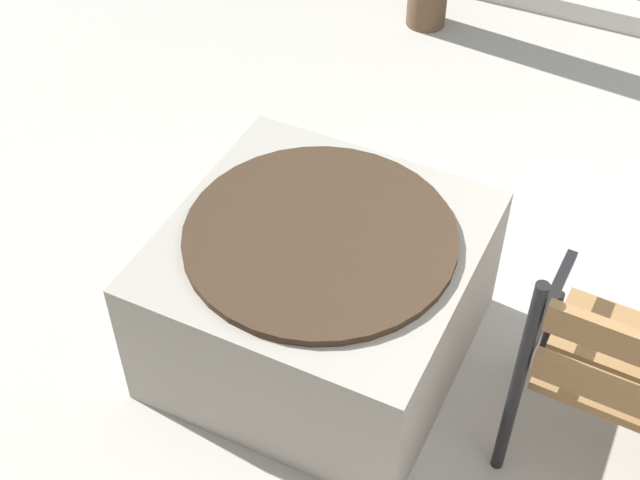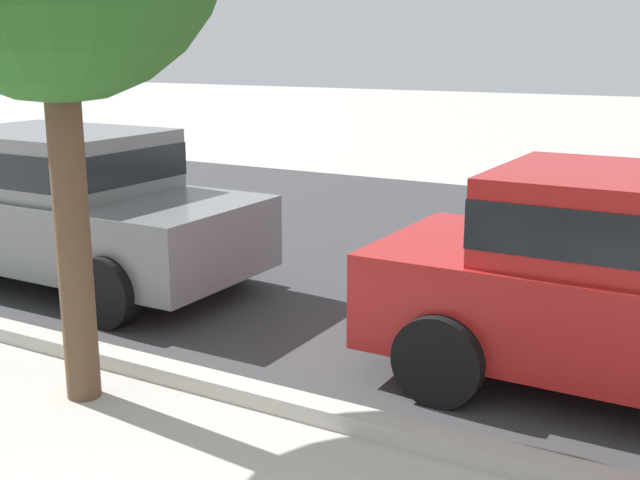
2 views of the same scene
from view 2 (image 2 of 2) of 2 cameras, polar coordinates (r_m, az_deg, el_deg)
name	(u,v)px [view 2 (image 2 of 2)]	position (r m, az deg, el deg)	size (l,w,h in m)	color
street_surface	(592,270)	(9.24, 18.79, -2.02)	(60.00, 9.00, 0.01)	#38383A
curb_stone	(432,440)	(5.05, 8.01, -13.92)	(60.00, 0.20, 0.12)	#B2AFA8
parked_car_grey	(63,201)	(8.60, -17.82, 2.64)	(4.11, 1.93, 1.56)	slate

